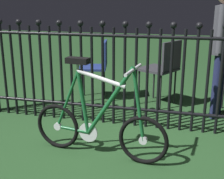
{
  "coord_description": "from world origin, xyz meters",
  "views": [
    {
      "loc": [
        0.62,
        -2.43,
        1.36
      ],
      "look_at": [
        -0.06,
        0.21,
        0.55
      ],
      "focal_mm": 49.04,
      "sensor_mm": 36.0,
      "label": 1
    }
  ],
  "objects_px": {
    "chair_navy": "(98,64)",
    "person_visitor": "(222,42)",
    "chair_charcoal": "(163,66)",
    "bicycle": "(98,123)"
  },
  "relations": [
    {
      "from": "chair_navy",
      "to": "person_visitor",
      "type": "bearing_deg",
      "value": -9.88
    },
    {
      "from": "bicycle",
      "to": "person_visitor",
      "type": "bearing_deg",
      "value": 49.73
    },
    {
      "from": "chair_charcoal",
      "to": "bicycle",
      "type": "bearing_deg",
      "value": -105.46
    },
    {
      "from": "chair_navy",
      "to": "chair_charcoal",
      "type": "bearing_deg",
      "value": -2.66
    },
    {
      "from": "chair_navy",
      "to": "bicycle",
      "type": "bearing_deg",
      "value": -73.18
    },
    {
      "from": "bicycle",
      "to": "person_visitor",
      "type": "distance_m",
      "value": 1.78
    },
    {
      "from": "chair_charcoal",
      "to": "person_visitor",
      "type": "bearing_deg",
      "value": -18.98
    },
    {
      "from": "chair_navy",
      "to": "person_visitor",
      "type": "height_order",
      "value": "person_visitor"
    },
    {
      "from": "person_visitor",
      "to": "chair_navy",
      "type": "bearing_deg",
      "value": 170.12
    },
    {
      "from": "chair_charcoal",
      "to": "chair_navy",
      "type": "bearing_deg",
      "value": 177.34
    }
  ]
}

